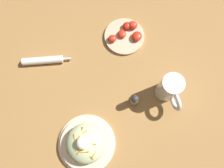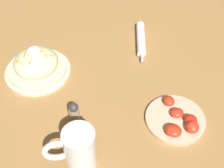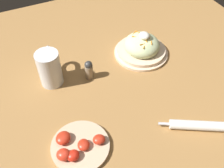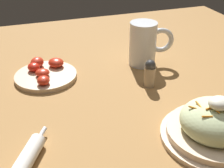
% 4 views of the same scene
% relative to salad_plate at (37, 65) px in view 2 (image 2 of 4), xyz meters
% --- Properties ---
extents(ground_plane, '(1.43, 1.43, 0.00)m').
position_rel_salad_plate_xyz_m(ground_plane, '(-0.15, 0.16, -0.03)').
color(ground_plane, '#9E703D').
extents(salad_plate, '(0.22, 0.22, 0.10)m').
position_rel_salad_plate_xyz_m(salad_plate, '(0.00, 0.00, 0.00)').
color(salad_plate, beige).
rests_on(salad_plate, ground_plane).
extents(beer_mug, '(0.13, 0.08, 0.13)m').
position_rel_salad_plate_xyz_m(beer_mug, '(0.00, 0.37, 0.03)').
color(beer_mug, white).
rests_on(beer_mug, ground_plane).
extents(napkin_roll, '(0.11, 0.19, 0.03)m').
position_rel_salad_plate_xyz_m(napkin_roll, '(-0.39, 0.02, -0.02)').
color(napkin_roll, white).
rests_on(napkin_roll, ground_plane).
extents(tomato_plate, '(0.17, 0.17, 0.04)m').
position_rel_salad_plate_xyz_m(tomato_plate, '(-0.30, 0.38, -0.02)').
color(tomato_plate, '#D1B28E').
rests_on(tomato_plate, ground_plane).
extents(salt_shaker, '(0.03, 0.03, 0.08)m').
position_rel_salad_plate_xyz_m(salt_shaker, '(-0.03, 0.24, 0.01)').
color(salt_shaker, gray).
rests_on(salt_shaker, ground_plane).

